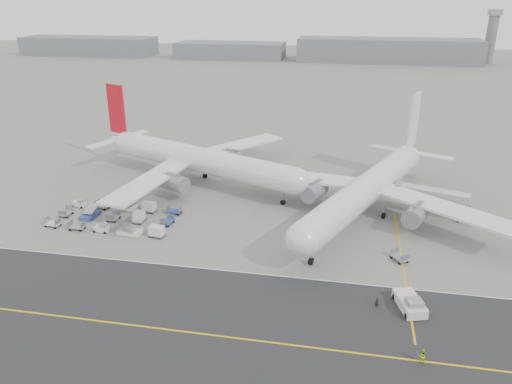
% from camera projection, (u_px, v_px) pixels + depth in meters
% --- Properties ---
extents(ground, '(700.00, 700.00, 0.00)m').
position_uv_depth(ground, '(215.00, 262.00, 81.04)').
color(ground, gray).
rests_on(ground, ground).
extents(taxiway, '(220.00, 59.00, 0.03)m').
position_uv_depth(taxiway, '(215.00, 336.00, 63.78)').
color(taxiway, '#2C2C2E').
rests_on(taxiway, ground).
extents(horizon_buildings, '(520.00, 28.00, 28.00)m').
position_uv_depth(horizon_buildings, '(370.00, 62.00, 312.64)').
color(horizon_buildings, slate).
rests_on(horizon_buildings, ground).
extents(control_tower, '(7.00, 7.00, 31.25)m').
position_uv_depth(control_tower, '(491.00, 36.00, 298.91)').
color(control_tower, slate).
rests_on(control_tower, ground).
extents(airliner_a, '(55.06, 53.86, 20.06)m').
position_uv_depth(airliner_a, '(196.00, 159.00, 112.71)').
color(airliner_a, silver).
rests_on(airliner_a, ground).
extents(airliner_b, '(53.87, 55.06, 20.05)m').
position_uv_depth(airliner_b, '(368.00, 188.00, 96.04)').
color(airliner_b, silver).
rests_on(airliner_b, ground).
extents(pushback_tug, '(4.49, 8.03, 2.27)m').
position_uv_depth(pushback_tug, '(410.00, 303.00, 68.78)').
color(pushback_tug, silver).
rests_on(pushback_tug, ground).
extents(jet_bridge, '(14.77, 7.15, 5.56)m').
position_uv_depth(jet_bridge, '(433.00, 197.00, 96.68)').
color(jet_bridge, gray).
rests_on(jet_bridge, ground).
extents(gse_cluster, '(29.89, 19.75, 2.14)m').
position_uv_depth(gse_cluster, '(115.00, 220.00, 95.99)').
color(gse_cluster, gray).
rests_on(gse_cluster, ground).
extents(stray_dolly, '(3.02, 3.33, 1.75)m').
position_uv_depth(stray_dolly, '(399.00, 261.00, 81.56)').
color(stray_dolly, silver).
rests_on(stray_dolly, ground).
extents(ground_crew_a, '(0.65, 0.52, 1.55)m').
position_uv_depth(ground_crew_a, '(377.00, 303.00, 69.13)').
color(ground_crew_a, black).
rests_on(ground_crew_a, ground).
extents(ground_crew_b, '(1.02, 0.85, 1.89)m').
position_uv_depth(ground_crew_b, '(422.00, 356.00, 58.84)').
color(ground_crew_b, '#9CC517').
rests_on(ground_crew_b, ground).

